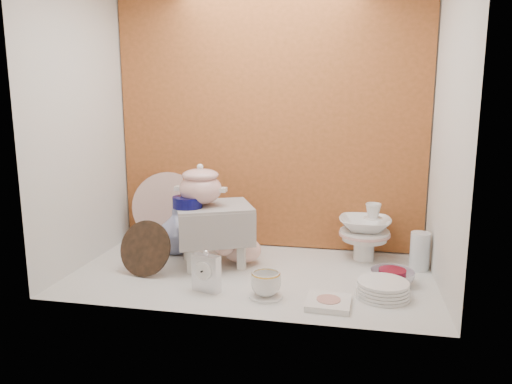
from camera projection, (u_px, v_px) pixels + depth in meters
ground at (251, 274)px, 2.46m from camera, size 1.80×1.80×0.00m
niche_shell at (258, 87)px, 2.45m from camera, size 1.86×1.03×1.53m
step_stool at (214, 235)px, 2.57m from camera, size 0.49×0.46×0.33m
soup_tureen at (201, 185)px, 2.49m from camera, size 0.29×0.29×0.22m
cobalt_bowl at (188, 202)px, 2.47m from camera, size 0.20×0.20×0.06m
floral_platter at (168, 207)px, 2.96m from camera, size 0.43×0.16×0.43m
blue_white_vase at (176, 230)px, 2.78m from camera, size 0.31×0.31×0.26m
lacquer_tray at (145, 248)px, 2.43m from camera, size 0.30×0.16×0.27m
mantel_clock at (206, 271)px, 2.22m from camera, size 0.14×0.08×0.20m
plush_pig at (242, 249)px, 2.60m from camera, size 0.32×0.27×0.16m
teacup_saucer at (266, 296)px, 2.17m from camera, size 0.19×0.19×0.01m
gold_rim_teacup at (266, 284)px, 2.16m from camera, size 0.18×0.18×0.11m
lattice_dish at (328, 303)px, 2.08m from camera, size 0.20×0.20×0.03m
dinner_plate_stack at (383, 289)px, 2.17m from camera, size 0.30×0.30×0.07m
crystal_bowl at (392, 277)px, 2.32m from camera, size 0.23×0.23×0.07m
clear_glass_vase at (420, 251)px, 2.50m from camera, size 0.10×0.10×0.20m
porcelain_tower at (365, 231)px, 2.64m from camera, size 0.33×0.33×0.32m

